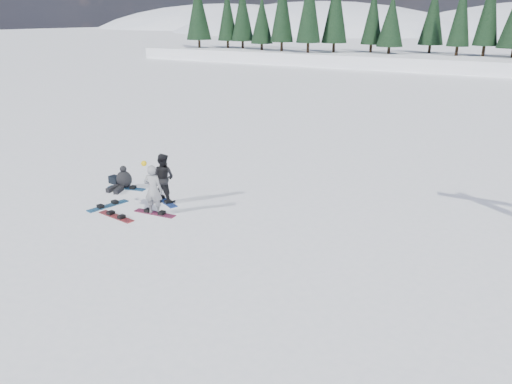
{
  "coord_description": "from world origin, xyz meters",
  "views": [
    {
      "loc": [
        9.63,
        -11.64,
        6.22
      ],
      "look_at": [
        2.34,
        0.77,
        1.1
      ],
      "focal_mm": 35.0,
      "sensor_mm": 36.0,
      "label": 1
    }
  ],
  "objects_px": {
    "snowboarder_man": "(163,178)",
    "snowboard_loose_a": "(108,206)",
    "gear_bag": "(115,180)",
    "snowboarder_woman": "(153,189)",
    "snowboard_loose_b": "(116,217)",
    "seated_rider": "(123,180)",
    "snowboard_loose_c": "(126,188)"
  },
  "relations": [
    {
      "from": "snowboarder_woman",
      "to": "snowboarder_man",
      "type": "xyz_separation_m",
      "value": [
        -0.48,
        1.07,
        0.02
      ]
    },
    {
      "from": "snowboard_loose_c",
      "to": "snowboard_loose_a",
      "type": "xyz_separation_m",
      "value": [
        0.78,
        -1.69,
        0.0
      ]
    },
    {
      "from": "seated_rider",
      "to": "snowboard_loose_a",
      "type": "distance_m",
      "value": 1.92
    },
    {
      "from": "seated_rider",
      "to": "snowboard_loose_b",
      "type": "xyz_separation_m",
      "value": [
        1.85,
        -2.23,
        -0.32
      ]
    },
    {
      "from": "snowboard_loose_a",
      "to": "snowboarder_woman",
      "type": "bearing_deg",
      "value": -68.89
    },
    {
      "from": "snowboarder_man",
      "to": "gear_bag",
      "type": "bearing_deg",
      "value": -17.26
    },
    {
      "from": "snowboard_loose_a",
      "to": "snowboard_loose_b",
      "type": "bearing_deg",
      "value": -108.11
    },
    {
      "from": "snowboarder_woman",
      "to": "snowboard_loose_c",
      "type": "height_order",
      "value": "snowboarder_woman"
    },
    {
      "from": "snowboarder_woman",
      "to": "snowboard_loose_b",
      "type": "xyz_separation_m",
      "value": [
        -0.9,
        -0.85,
        -0.84
      ]
    },
    {
      "from": "seated_rider",
      "to": "snowboard_loose_a",
      "type": "xyz_separation_m",
      "value": [
        0.89,
        -1.67,
        -0.32
      ]
    },
    {
      "from": "snowboard_loose_b",
      "to": "snowboarder_woman",
      "type": "bearing_deg",
      "value": 50.93
    },
    {
      "from": "snowboarder_man",
      "to": "seated_rider",
      "type": "height_order",
      "value": "snowboarder_man"
    },
    {
      "from": "snowboard_loose_b",
      "to": "snowboard_loose_c",
      "type": "height_order",
      "value": "same"
    },
    {
      "from": "snowboarder_man",
      "to": "snowboard_loose_a",
      "type": "height_order",
      "value": "snowboarder_man"
    },
    {
      "from": "snowboard_loose_c",
      "to": "snowboard_loose_a",
      "type": "distance_m",
      "value": 1.86
    },
    {
      "from": "snowboarder_man",
      "to": "gear_bag",
      "type": "distance_m",
      "value": 3.11
    },
    {
      "from": "gear_bag",
      "to": "snowboard_loose_c",
      "type": "height_order",
      "value": "gear_bag"
    },
    {
      "from": "snowboarder_woman",
      "to": "snowboard_loose_b",
      "type": "distance_m",
      "value": 1.49
    },
    {
      "from": "gear_bag",
      "to": "snowboard_loose_a",
      "type": "distance_m",
      "value": 2.5
    },
    {
      "from": "seated_rider",
      "to": "gear_bag",
      "type": "bearing_deg",
      "value": 147.4
    },
    {
      "from": "snowboarder_man",
      "to": "snowboard_loose_b",
      "type": "distance_m",
      "value": 2.14
    },
    {
      "from": "seated_rider",
      "to": "gear_bag",
      "type": "distance_m",
      "value": 0.77
    },
    {
      "from": "snowboard_loose_b",
      "to": "snowboard_loose_a",
      "type": "xyz_separation_m",
      "value": [
        -0.96,
        0.56,
        0.0
      ]
    },
    {
      "from": "snowboarder_woman",
      "to": "snowboarder_man",
      "type": "height_order",
      "value": "snowboarder_woman"
    },
    {
      "from": "snowboarder_man",
      "to": "snowboard_loose_c",
      "type": "xyz_separation_m",
      "value": [
        -2.16,
        0.34,
        -0.86
      ]
    },
    {
      "from": "seated_rider",
      "to": "snowboard_loose_b",
      "type": "relative_size",
      "value": 0.73
    },
    {
      "from": "snowboarder_man",
      "to": "snowboard_loose_a",
      "type": "bearing_deg",
      "value": 38.09
    },
    {
      "from": "snowboarder_woman",
      "to": "snowboarder_man",
      "type": "distance_m",
      "value": 1.17
    },
    {
      "from": "snowboarder_man",
      "to": "snowboarder_woman",
      "type": "bearing_deg",
      "value": 107.72
    },
    {
      "from": "snowboard_loose_a",
      "to": "seated_rider",
      "type": "bearing_deg",
      "value": 40.31
    },
    {
      "from": "gear_bag",
      "to": "snowboard_loose_b",
      "type": "height_order",
      "value": "gear_bag"
    },
    {
      "from": "snowboarder_woman",
      "to": "seated_rider",
      "type": "height_order",
      "value": "snowboarder_woman"
    }
  ]
}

